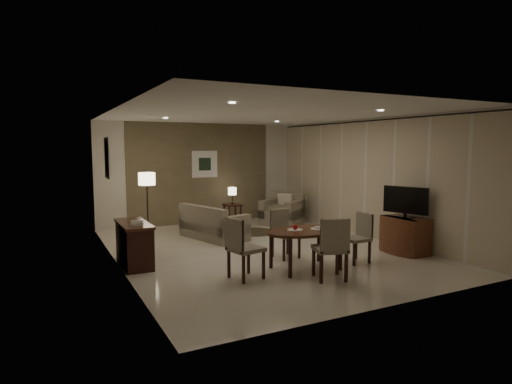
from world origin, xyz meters
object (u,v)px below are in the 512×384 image
chair_near (330,248)px  chair_far (286,234)px  chair_left (246,248)px  armchair (282,209)px  dining_table (306,250)px  console_desk (134,244)px  floor_lamp (147,205)px  sofa (214,222)px  side_table (232,214)px  chair_right (355,238)px  tv_cabinet (405,235)px

chair_near → chair_far: chair_near is taller
chair_left → armchair: (2.87, 3.78, -0.07)m
dining_table → console_desk: bearing=148.2°
chair_near → armchair: bearing=-93.7°
chair_near → floor_lamp: 4.85m
floor_lamp → sofa: bearing=-33.6°
armchair → side_table: 1.34m
sofa → armchair: armchair is taller
chair_right → chair_near: bearing=-60.9°
sofa → armchair: 2.35m
chair_right → chair_left: bearing=-92.2°
chair_far → floor_lamp: (-1.86, 3.07, 0.30)m
console_desk → chair_right: size_ratio=1.37×
console_desk → floor_lamp: (0.76, 2.30, 0.37)m
dining_table → chair_far: 0.81m
chair_near → dining_table: bearing=-69.6°
chair_near → chair_left: size_ratio=1.01×
tv_cabinet → chair_left: (-3.48, -0.08, 0.14)m
console_desk → chair_right: (3.56, -1.61, 0.06)m
console_desk → tv_cabinet: size_ratio=1.33×
console_desk → sofa: sofa is taller
tv_cabinet → chair_left: size_ratio=0.92×
chair_near → chair_far: 1.43m
tv_cabinet → dining_table: size_ratio=0.63×
dining_table → chair_left: bearing=-179.4°
chair_right → side_table: (-0.39, 4.56, -0.17)m
dining_table → armchair: 4.16m
chair_near → chair_left: chair_near is taller
console_desk → chair_left: bearing=-48.2°
dining_table → chair_right: chair_right is taller
chair_left → side_table: (1.77, 4.53, -0.22)m
chair_far → chair_left: chair_left is taller
chair_near → chair_left: 1.31m
chair_near → chair_far: bearing=-74.8°
sofa → dining_table: bearing=172.7°
chair_left → floor_lamp: (-0.65, 3.88, 0.25)m
chair_left → side_table: 4.87m
armchair → chair_far: bearing=-62.4°
tv_cabinet → floor_lamp: (-4.13, 3.80, 0.39)m
chair_far → sofa: chair_far is taller
dining_table → sofa: (-0.47, 3.01, 0.04)m
chair_far → chair_left: size_ratio=0.91×
chair_far → chair_right: (0.94, -0.84, -0.01)m
sofa → side_table: 1.88m
chair_right → sofa: size_ratio=0.54×
dining_table → chair_right: (1.03, -0.04, 0.10)m
side_table → floor_lamp: (-2.41, -0.65, 0.47)m
sofa → floor_lamp: 1.59m
side_table → sofa: bearing=-126.7°
sofa → floor_lamp: bearing=40.1°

